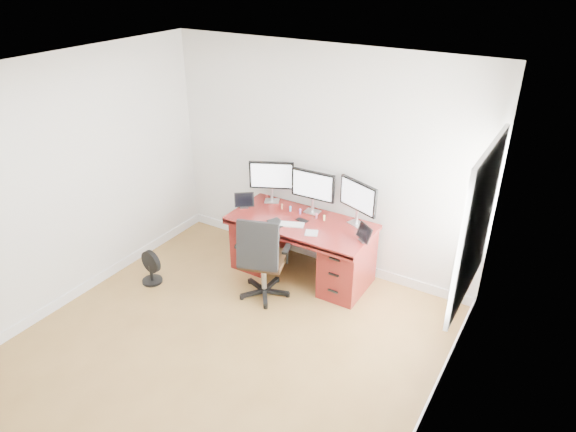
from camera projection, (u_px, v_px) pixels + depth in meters
The scene contains 20 objects.
ground at pixel (208, 364), 4.97m from camera, with size 4.50×4.50×0.00m, color olive.
back_wall at pixel (321, 161), 6.05m from camera, with size 4.00×0.10×2.70m, color white.
right_wall at pixel (433, 314), 3.51m from camera, with size 0.10×4.50×2.70m.
desk at pixel (302, 245), 6.17m from camera, with size 1.70×0.80×0.75m.
office_chair at pixel (263, 271), 5.78m from camera, with size 0.70×0.70×1.05m.
floor_fan at pixel (151, 268), 6.10m from camera, with size 0.29×0.24×0.42m.
monitor_left at pixel (272, 177), 6.30m from camera, with size 0.51×0.27×0.53m.
monitor_center at pixel (313, 187), 6.04m from camera, with size 0.55×0.15×0.53m.
monitor_right at pixel (358, 198), 5.77m from camera, with size 0.52×0.24×0.53m.
tablet_left at pixel (244, 201), 6.27m from camera, with size 0.23×0.20×0.19m.
tablet_right at pixel (364, 234), 5.54m from camera, with size 0.23×0.20×0.19m.
keyboard at pixel (292, 224), 5.90m from camera, with size 0.27×0.12×0.01m, color silver.
trackpad at pixel (311, 233), 5.73m from camera, with size 0.14×0.14×0.01m, color silver.
drawing_tablet at pixel (277, 223), 5.94m from camera, with size 0.23×0.15×0.01m, color black.
phone at pixel (302, 220), 6.00m from camera, with size 0.14×0.07×0.01m, color black.
figurine_brown at pixel (282, 206), 6.25m from camera, with size 0.03×0.03×0.07m.
figurine_blue at pixel (290, 208), 6.19m from camera, with size 0.03×0.03×0.07m.
figurine_purple at pixel (300, 211), 6.13m from camera, with size 0.03×0.03×0.07m.
figurine_pink at pixel (316, 215), 6.03m from camera, with size 0.03×0.03×0.07m.
figurine_yellow at pixel (324, 217), 5.98m from camera, with size 0.03×0.03×0.07m.
Camera 1 is at (2.59, -2.81, 3.57)m, focal length 32.00 mm.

